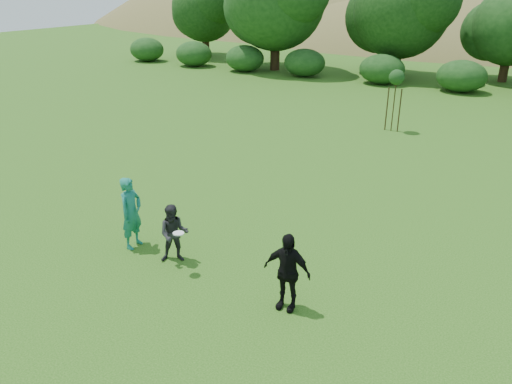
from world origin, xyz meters
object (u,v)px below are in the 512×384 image
player_black (287,272)px  sapling (397,79)px  player_grey (174,234)px  player_teal (131,213)px

player_black → sapling: sapling is taller
player_grey → sapling: sapling is taller
player_grey → sapling: size_ratio=0.54×
player_grey → player_black: 3.33m
player_black → player_grey: bearing=169.9°
player_teal → player_grey: player_teal is taller
player_grey → sapling: 14.63m
player_grey → player_black: size_ratio=0.85×
player_teal → player_black: bearing=-98.6°
player_teal → sapling: sapling is taller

